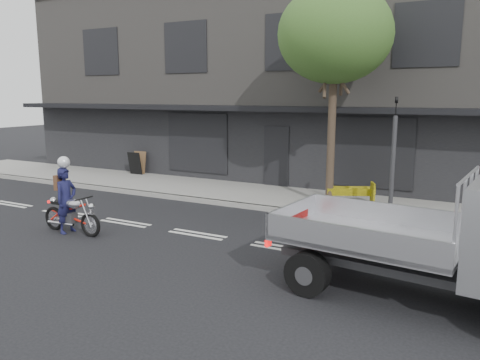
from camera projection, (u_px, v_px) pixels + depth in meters
name	position (u px, v px, depth m)	size (l,w,h in m)	color
ground	(197.00, 234.00, 12.06)	(80.00, 80.00, 0.00)	black
sidewalk	(271.00, 197.00, 16.14)	(32.00, 3.20, 0.15)	gray
kerb	(251.00, 206.00, 14.74)	(32.00, 0.20, 0.15)	gray
building_main	(331.00, 84.00, 21.18)	(26.00, 10.00, 8.00)	slate
street_tree	(335.00, 35.00, 13.76)	(3.40, 3.40, 6.74)	#382B21
traffic_light_pole	(393.00, 165.00, 12.76)	(0.12, 0.12, 3.50)	#2D2D30
motorcycle	(71.00, 214.00, 12.09)	(1.96, 0.57, 1.01)	black
rider	(66.00, 200.00, 12.10)	(0.63, 0.41, 1.72)	#16163D
construction_barrier	(350.00, 193.00, 14.50)	(1.39, 0.56, 0.78)	#FFE90D
sandwich_board	(135.00, 163.00, 20.07)	(0.61, 0.41, 0.97)	black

